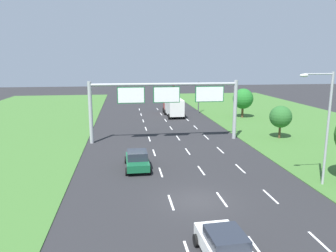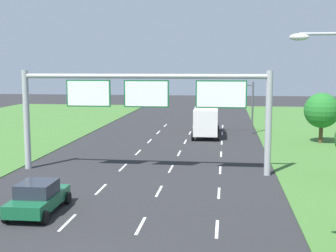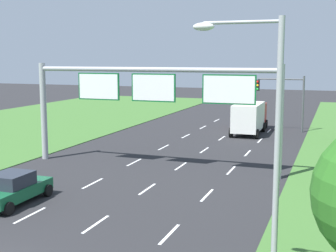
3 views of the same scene
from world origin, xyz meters
name	(u,v)px [view 3 (image 3 of 3)]	position (x,y,z in m)	size (l,w,h in m)	color
lane_dashes_inner_left	(93,183)	(-1.75, 12.00, 0.00)	(0.14, 62.40, 0.01)	white
lane_dashes_inner_right	(147,189)	(1.75, 12.00, 0.00)	(0.14, 62.40, 0.01)	white
lane_dashes_slip	(207,195)	(5.25, 12.00, 0.00)	(0.14, 62.40, 0.01)	white
car_near_red	(13,188)	(-3.66, 7.23, 0.80)	(2.18, 4.36, 1.60)	#145633
box_truck	(250,116)	(3.59, 34.01, 1.65)	(2.79, 8.06, 3.00)	#B21E19
sign_gantry	(154,95)	(0.23, 16.89, 4.94)	(17.24, 0.44, 7.00)	#9EA0A5
traffic_light_mast	(283,93)	(6.50, 36.15, 3.87)	(4.76, 0.49, 5.60)	#47494F
street_lamp	(264,139)	(9.72, 1.53, 5.08)	(2.61, 0.32, 8.50)	#9EA0A5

